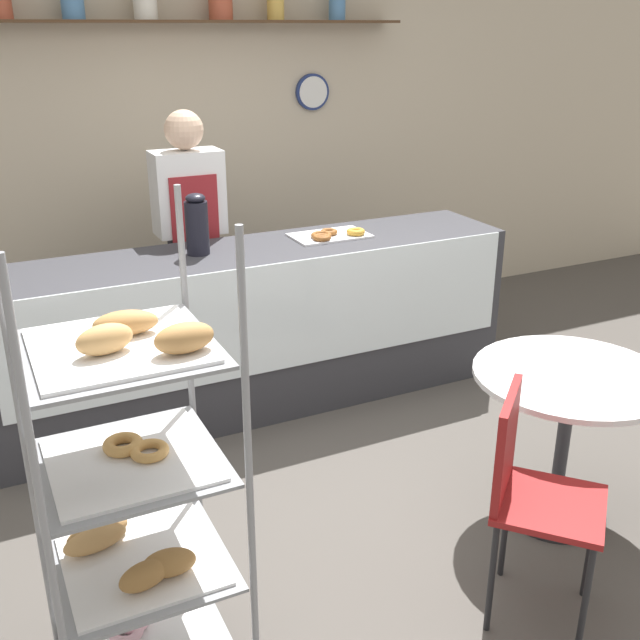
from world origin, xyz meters
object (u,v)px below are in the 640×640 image
object	(u,v)px
person_worker	(191,238)
cafe_chair	(528,483)
pastry_rack	(135,503)
cafe_table	(568,408)
coffee_carafe	(197,225)
donut_tray_counter	(331,235)

from	to	relation	value
person_worker	cafe_chair	xyz separation A→B (m)	(0.48, -2.48, -0.36)
pastry_rack	person_worker	bearing A→B (deg)	68.73
pastry_rack	person_worker	distance (m)	2.39
cafe_table	cafe_chair	world-z (taller)	cafe_chair
coffee_carafe	cafe_chair	bearing A→B (deg)	-74.53
person_worker	donut_tray_counter	world-z (taller)	person_worker
cafe_table	pastry_rack	bearing A→B (deg)	-176.12
pastry_rack	donut_tray_counter	world-z (taller)	pastry_rack
cafe_chair	person_worker	bearing A→B (deg)	58.65
cafe_chair	coffee_carafe	xyz separation A→B (m)	(-0.57, 2.05, 0.55)
person_worker	coffee_carafe	xyz separation A→B (m)	(-0.09, -0.43, 0.19)
cafe_table	coffee_carafe	distance (m)	2.08
cafe_table	donut_tray_counter	world-z (taller)	donut_tray_counter
cafe_table	coffee_carafe	world-z (taller)	coffee_carafe
pastry_rack	cafe_table	distance (m)	1.91
cafe_chair	coffee_carafe	bearing A→B (deg)	63.12
person_worker	cafe_table	xyz separation A→B (m)	(1.03, -2.10, -0.37)
pastry_rack	cafe_chair	distance (m)	1.38
coffee_carafe	donut_tray_counter	world-z (taller)	coffee_carafe
cafe_table	cafe_chair	size ratio (longest dim) A/B	0.93
person_worker	cafe_table	size ratio (longest dim) A/B	1.98
cafe_chair	donut_tray_counter	world-z (taller)	donut_tray_counter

